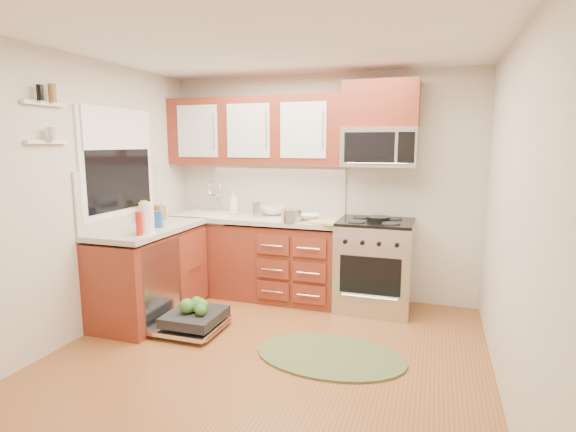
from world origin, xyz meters
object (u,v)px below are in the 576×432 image
(sink, at_px, (209,225))
(rug, at_px, (330,356))
(cutting_board, at_px, (324,223))
(cup, at_px, (298,213))
(stock_pot, at_px, (292,215))
(bowl_b, at_px, (272,211))
(range, at_px, (374,265))
(dishwasher, at_px, (191,321))
(skillet, at_px, (378,219))
(microwave, at_px, (379,147))
(bowl_a, at_px, (309,217))
(paper_towel_roll, at_px, (147,218))
(upper_cabinets, at_px, (254,131))

(sink, bearing_deg, rug, -34.98)
(cutting_board, height_order, cup, cup)
(sink, bearing_deg, stock_pot, -10.48)
(rug, relative_size, bowl_b, 4.20)
(range, bearing_deg, dishwasher, -143.73)
(skillet, bearing_deg, bowl_b, 171.78)
(sink, bearing_deg, cup, 7.13)
(cutting_board, bearing_deg, dishwasher, -138.50)
(sink, height_order, cup, cup)
(dishwasher, height_order, cup, cup)
(microwave, bearing_deg, cutting_board, -146.58)
(bowl_a, bearing_deg, stock_pot, -124.28)
(range, distance_m, bowl_a, 0.86)
(dishwasher, xyz_separation_m, cutting_board, (1.04, 0.92, 0.84))
(stock_pot, bearing_deg, cutting_board, 0.00)
(sink, xyz_separation_m, stock_pot, (1.08, -0.20, 0.19))
(cutting_board, xyz_separation_m, bowl_b, (-0.70, 0.38, 0.04))
(cutting_board, bearing_deg, paper_towel_roll, -145.66)
(rug, xyz_separation_m, skillet, (0.21, 1.22, 0.96))
(upper_cabinets, xyz_separation_m, microwave, (1.41, -0.02, -0.18))
(cutting_board, bearing_deg, sink, 172.04)
(rug, bearing_deg, bowl_a, 113.68)
(upper_cabinets, bearing_deg, microwave, -1.02)
(upper_cabinets, relative_size, bowl_b, 6.91)
(bowl_b, height_order, cup, cup)
(upper_cabinets, height_order, paper_towel_roll, upper_cabinets)
(skillet, bearing_deg, rug, -99.74)
(sink, xyz_separation_m, skillet, (1.95, 0.00, 0.17))
(sink, height_order, bowl_a, bowl_a)
(rug, bearing_deg, sink, 145.02)
(range, relative_size, stock_pot, 4.24)
(rug, xyz_separation_m, bowl_a, (-0.53, 1.21, 0.94))
(microwave, xyz_separation_m, bowl_a, (-0.72, -0.14, -0.75))
(rug, bearing_deg, microwave, 82.18)
(range, relative_size, bowl_a, 4.02)
(upper_cabinets, height_order, sink, upper_cabinets)
(dishwasher, height_order, rug, dishwasher)
(sink, bearing_deg, bowl_b, 13.92)
(upper_cabinets, xyz_separation_m, stock_pot, (0.56, -0.35, -0.88))
(dishwasher, relative_size, rug, 0.56)
(cup, bearing_deg, bowl_b, 171.55)
(stock_pot, xyz_separation_m, paper_towel_roll, (-1.08, -0.98, 0.07))
(paper_towel_roll, height_order, bowl_b, paper_towel_roll)
(upper_cabinets, distance_m, cutting_board, 1.35)
(skillet, height_order, paper_towel_roll, paper_towel_roll)
(sink, relative_size, stock_pot, 2.77)
(skillet, distance_m, paper_towel_roll, 2.28)
(microwave, height_order, paper_towel_roll, microwave)
(cutting_board, xyz_separation_m, bowl_a, (-0.22, 0.19, 0.02))
(microwave, relative_size, sink, 1.23)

